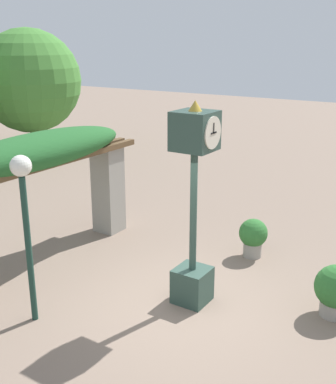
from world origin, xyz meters
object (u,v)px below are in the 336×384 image
Objects in this scene: pedestal_clock at (194,202)px; potted_plant_near_left at (253,236)px; potted_plant_near_right at (336,290)px; lamp_post at (24,202)px.

pedestal_clock reaches higher than potted_plant_near_left.
pedestal_clock is 2.65m from potted_plant_near_left.
lamp_post is at bearing 124.19° from potted_plant_near_right.
lamp_post is (-1.89, 1.87, 0.20)m from pedestal_clock.
pedestal_clock reaches higher than potted_plant_near_right.
lamp_post is at bearing 154.09° from potted_plant_near_left.
pedestal_clock is 3.92× the size of potted_plant_near_right.
lamp_post is at bearing 135.32° from pedestal_clock.
potted_plant_near_left is at bearing 56.01° from potted_plant_near_right.
potted_plant_near_left is 2.49m from potted_plant_near_right.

